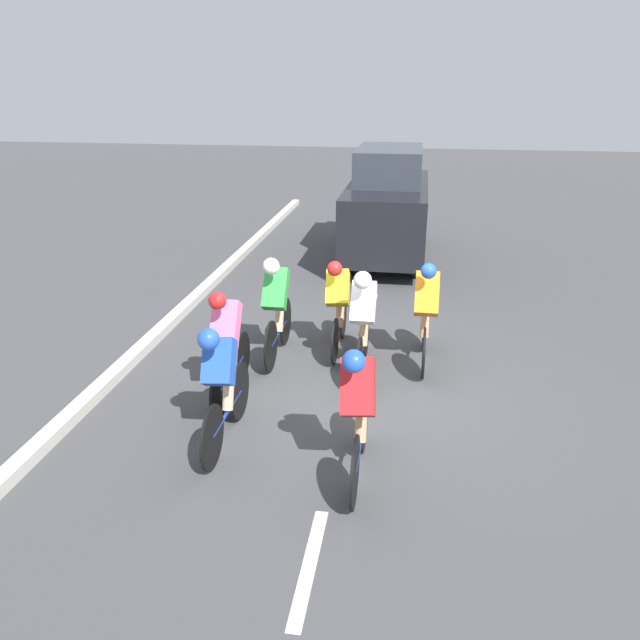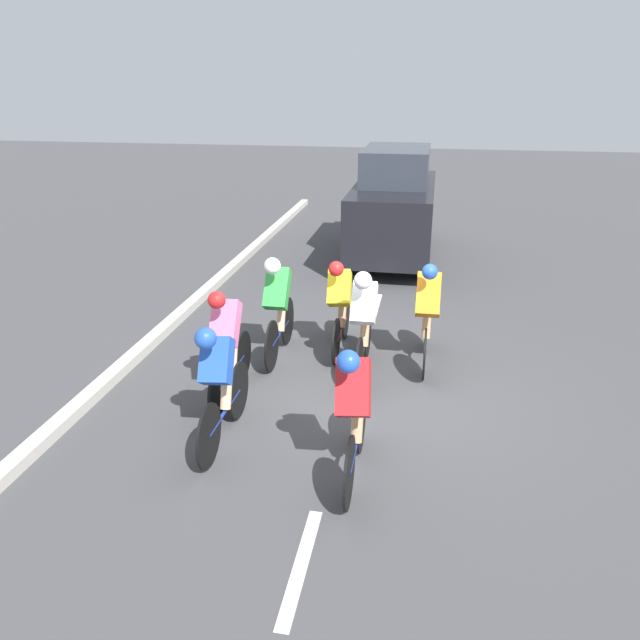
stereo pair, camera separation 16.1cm
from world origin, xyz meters
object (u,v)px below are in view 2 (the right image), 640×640
at_px(cyclist_red, 354,410).
at_px(cyclist_green, 278,305).
at_px(cyclist_pink, 227,341).
at_px(cyclist_orange, 427,312).
at_px(cyclist_white, 364,320).
at_px(support_car, 394,205).
at_px(cyclist_yellow, 340,303).
at_px(cyclist_blue, 219,380).

bearing_deg(cyclist_red, cyclist_green, -62.21).
height_order(cyclist_pink, cyclist_orange, cyclist_orange).
xyz_separation_m(cyclist_white, cyclist_red, (-0.18, 2.40, -0.01)).
distance_m(cyclist_orange, support_car, 5.70).
distance_m(cyclist_pink, cyclist_yellow, 2.04).
relative_size(cyclist_pink, support_car, 0.38).
bearing_deg(cyclist_blue, cyclist_yellow, -108.67).
relative_size(cyclist_green, cyclist_pink, 1.01).
height_order(cyclist_pink, cyclist_red, cyclist_red).
height_order(cyclist_blue, cyclist_white, cyclist_white).
distance_m(cyclist_green, cyclist_yellow, 0.91).
distance_m(cyclist_pink, support_car, 7.24).
height_order(cyclist_blue, cyclist_yellow, cyclist_blue).
bearing_deg(support_car, cyclist_red, 91.49).
distance_m(cyclist_yellow, cyclist_red, 3.16).
bearing_deg(support_car, cyclist_white, 90.38).
relative_size(cyclist_blue, cyclist_red, 1.03).
bearing_deg(cyclist_green, cyclist_red, 117.79).
relative_size(cyclist_white, cyclist_orange, 1.05).
distance_m(cyclist_white, cyclist_orange, 0.94).
distance_m(cyclist_pink, cyclist_orange, 2.80).
bearing_deg(cyclist_white, cyclist_pink, 32.12).
distance_m(cyclist_red, support_car, 8.49).
relative_size(cyclist_green, cyclist_white, 0.96).
relative_size(cyclist_blue, cyclist_pink, 1.04).
distance_m(cyclist_blue, support_car, 8.17).
bearing_deg(cyclist_red, cyclist_yellow, -78.88).
distance_m(cyclist_orange, cyclist_red, 2.93).
height_order(cyclist_green, cyclist_pink, cyclist_green).
bearing_deg(cyclist_pink, cyclist_orange, -148.96).
distance_m(cyclist_green, cyclist_red, 3.09).
xyz_separation_m(cyclist_green, cyclist_white, (-1.26, 0.33, -0.01)).
bearing_deg(cyclist_red, cyclist_blue, -15.38).
distance_m(cyclist_pink, cyclist_white, 1.86).
xyz_separation_m(cyclist_blue, support_car, (-1.29, -8.06, 0.41)).
height_order(cyclist_blue, cyclist_pink, cyclist_pink).
xyz_separation_m(cyclist_pink, support_car, (-1.53, -7.06, 0.39)).
xyz_separation_m(cyclist_blue, cyclist_green, (-0.08, -2.31, 0.05)).
relative_size(cyclist_white, support_car, 0.40).
relative_size(cyclist_yellow, support_car, 0.36).
bearing_deg(cyclist_yellow, cyclist_red, 101.12).
bearing_deg(cyclist_blue, cyclist_pink, -76.55).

